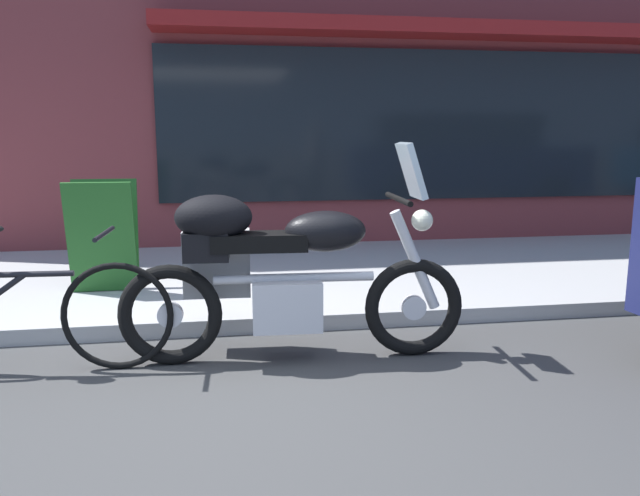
{
  "coord_description": "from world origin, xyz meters",
  "views": [
    {
      "loc": [
        -0.03,
        -3.13,
        1.46
      ],
      "look_at": [
        0.65,
        0.98,
        0.7
      ],
      "focal_mm": 35.37,
      "sensor_mm": 36.0,
      "label": 1
    }
  ],
  "objects": [
    {
      "name": "ground_plane",
      "position": [
        0.0,
        0.0,
        0.0
      ],
      "size": [
        80.0,
        80.0,
        0.0
      ],
      "primitive_type": "plane",
      "color": "#3C3C3C"
    },
    {
      "name": "touring_motorcycle",
      "position": [
        0.32,
        0.82,
        0.61
      ],
      "size": [
        2.23,
        0.74,
        1.4
      ],
      "color": "black",
      "rests_on": "ground_plane"
    },
    {
      "name": "parked_bicycle",
      "position": [
        -1.21,
        0.82,
        0.37
      ],
      "size": [
        1.77,
        0.48,
        0.93
      ],
      "color": "black",
      "rests_on": "ground_plane"
    },
    {
      "name": "sandwich_board_sign",
      "position": [
        -1.0,
        2.4,
        0.6
      ],
      "size": [
        0.55,
        0.42,
        0.95
      ],
      "color": "#1E511E",
      "rests_on": "sidewalk_curb"
    }
  ]
}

